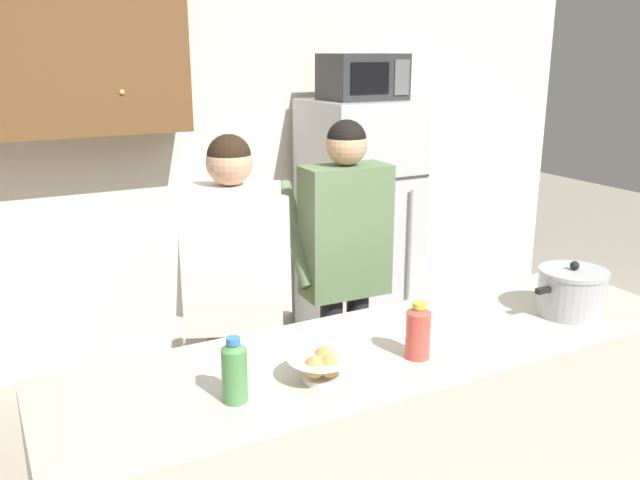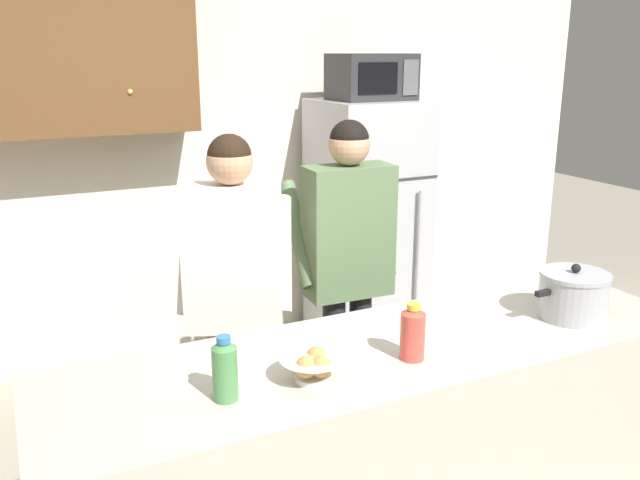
% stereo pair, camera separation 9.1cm
% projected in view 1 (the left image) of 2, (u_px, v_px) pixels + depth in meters
% --- Properties ---
extents(back_wall_unit, '(6.00, 0.48, 2.60)m').
position_uv_depth(back_wall_unit, '(147.00, 136.00, 4.02)').
color(back_wall_unit, silver).
rests_on(back_wall_unit, ground).
extents(kitchen_island, '(2.42, 0.68, 0.92)m').
position_uv_depth(kitchen_island, '(389.00, 457.00, 2.50)').
color(kitchen_island, '#BCB7A8').
rests_on(kitchen_island, ground).
extents(refrigerator, '(0.64, 0.68, 1.63)m').
position_uv_depth(refrigerator, '(358.00, 225.00, 4.42)').
color(refrigerator, '#B7BABF').
rests_on(refrigerator, ground).
extents(microwave, '(0.48, 0.37, 0.28)m').
position_uv_depth(microwave, '(363.00, 77.00, 4.14)').
color(microwave, '#2D2D30').
rests_on(microwave, refrigerator).
extents(person_near_pot, '(0.59, 0.55, 1.61)m').
position_uv_depth(person_near_pot, '(234.00, 279.00, 2.82)').
color(person_near_pot, '#726656').
rests_on(person_near_pot, ground).
extents(person_by_sink, '(0.51, 0.42, 1.63)m').
position_uv_depth(person_by_sink, '(344.00, 249.00, 3.19)').
color(person_by_sink, black).
rests_on(person_by_sink, ground).
extents(cooking_pot, '(0.38, 0.27, 0.22)m').
position_uv_depth(cooking_pot, '(572.00, 292.00, 2.63)').
color(cooking_pot, '#ADAFB5').
rests_on(cooking_pot, kitchen_island).
extents(coffee_mug, '(0.13, 0.09, 0.10)m').
position_uv_depth(coffee_mug, '(578.00, 276.00, 2.95)').
color(coffee_mug, yellow).
rests_on(coffee_mug, kitchen_island).
extents(bread_bowl, '(0.21, 0.21, 0.10)m').
position_uv_depth(bread_bowl, '(321.00, 366.00, 2.10)').
color(bread_bowl, white).
rests_on(bread_bowl, kitchen_island).
extents(bottle_near_edge, '(0.08, 0.08, 0.20)m').
position_uv_depth(bottle_near_edge, '(418.00, 331.00, 2.26)').
color(bottle_near_edge, '#D84C3F').
rests_on(bottle_near_edge, kitchen_island).
extents(bottle_mid_counter, '(0.08, 0.08, 0.20)m').
position_uv_depth(bottle_mid_counter, '(234.00, 370.00, 1.97)').
color(bottle_mid_counter, '#4C8C4C').
rests_on(bottle_mid_counter, kitchen_island).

